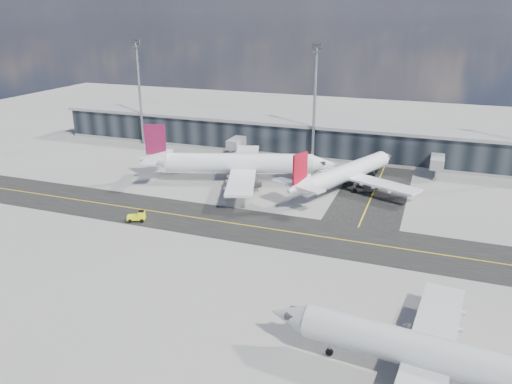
% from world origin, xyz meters
% --- Properties ---
extents(ground, '(300.00, 300.00, 0.00)m').
position_xyz_m(ground, '(0.00, 0.00, 0.00)').
color(ground, gray).
rests_on(ground, ground).
extents(taxiway_lanes, '(180.00, 63.00, 0.03)m').
position_xyz_m(taxiway_lanes, '(3.91, 10.74, 0.01)').
color(taxiway_lanes, black).
rests_on(taxiway_lanes, ground).
extents(terminal_concourse, '(152.00, 19.80, 8.80)m').
position_xyz_m(terminal_concourse, '(0.04, 54.93, 4.09)').
color(terminal_concourse, black).
rests_on(terminal_concourse, ground).
extents(floodlight_masts, '(102.50, 0.70, 28.90)m').
position_xyz_m(floodlight_masts, '(0.00, 48.00, 15.61)').
color(floodlight_masts, gray).
rests_on(floodlight_masts, ground).
extents(airliner_af, '(42.54, 36.70, 12.89)m').
position_xyz_m(airliner_af, '(-11.91, 25.97, 4.26)').
color(airliner_af, white).
rests_on(airliner_af, ground).
extents(airliner_redtail, '(30.83, 35.71, 11.08)m').
position_xyz_m(airliner_redtail, '(11.85, 29.10, 3.66)').
color(airliner_redtail, white).
rests_on(airliner_redtail, ground).
extents(airliner_near, '(37.31, 31.86, 11.04)m').
position_xyz_m(airliner_near, '(32.38, -27.28, 3.65)').
color(airliner_near, '#B7B9BB').
rests_on(airliner_near, ground).
extents(baggage_tug, '(3.53, 2.66, 2.00)m').
position_xyz_m(baggage_tug, '(-20.10, -1.15, 1.00)').
color(baggage_tug, '#FAFF0D').
rests_on(baggage_tug, ground).
extents(service_van, '(3.56, 6.22, 1.63)m').
position_xyz_m(service_van, '(15.90, 34.21, 0.82)').
color(service_van, white).
rests_on(service_van, ground).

